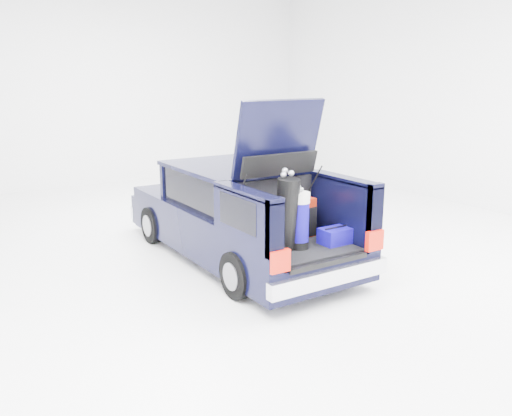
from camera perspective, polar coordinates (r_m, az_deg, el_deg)
ground at (r=8.50m, az=-1.83°, el=-5.22°), size 14.00×14.00×0.00m
car at (r=8.39m, az=-2.23°, el=-0.67°), size 1.87×4.65×2.47m
red_suitcase at (r=7.46m, az=4.88°, el=-1.02°), size 0.36×0.25×0.57m
black_golf_bag at (r=6.85m, az=3.26°, el=-0.60°), size 0.32×0.39×1.04m
blue_golf_bag at (r=6.93m, az=4.64°, el=-1.24°), size 0.32×0.32×0.83m
blue_duffel at (r=7.25m, az=8.43°, el=-2.89°), size 0.44×0.29×0.23m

